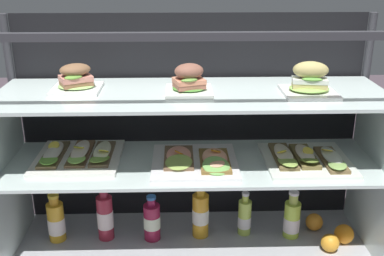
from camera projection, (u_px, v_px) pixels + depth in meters
The scene contains 22 objects.
ground_plane at pixel (192, 250), 2.04m from camera, with size 6.00×6.00×0.02m, color #4D4048.
case_base_deck at pixel (192, 245), 2.03m from camera, with size 1.56×0.50×0.03m, color #B2B5BA.
case_frame at pixel (191, 122), 1.99m from camera, with size 1.56×0.50×0.97m.
riser_lower_tier at pixel (192, 204), 1.96m from camera, with size 1.49×0.44×0.37m.
shelf_lower_glass at pixel (192, 163), 1.89m from camera, with size 1.51×0.45×0.01m, color silver.
riser_upper_tier at pixel (192, 130), 1.84m from camera, with size 1.49×0.44×0.28m.
shelf_upper_glass at pixel (192, 94), 1.79m from camera, with size 1.51×0.45×0.01m, color silver.
plated_roll_sandwich_far_right at pixel (76, 80), 1.79m from camera, with size 0.19×0.19×0.11m.
plated_roll_sandwich_far_left at pixel (189, 81), 1.76m from camera, with size 0.18×0.18×0.11m.
plated_roll_sandwich_mid_right at pixel (310, 82), 1.75m from camera, with size 0.20×0.20×0.13m.
open_sandwich_tray_left_of_center at pixel (78, 156), 1.90m from camera, with size 0.34×0.34×0.06m.
open_sandwich_tray_center at pixel (196, 160), 1.86m from camera, with size 0.34×0.34×0.06m.
open_sandwich_tray_near_left_corner at pixel (307, 159), 1.87m from camera, with size 0.34×0.34×0.06m.
juice_bottle_front_left_end at pixel (56, 221), 2.01m from camera, with size 0.07×0.07×0.22m.
juice_bottle_front_middle at pixel (105, 217), 2.01m from camera, with size 0.07×0.07×0.25m.
juice_bottle_front_right_end at pixel (152, 221), 2.02m from camera, with size 0.07×0.07×0.21m.
juice_bottle_back_center at pixel (201, 214), 2.03m from camera, with size 0.07×0.07×0.25m.
juice_bottle_front_second at pixel (245, 217), 2.06m from camera, with size 0.06×0.06×0.20m.
juice_bottle_back_left at pixel (292, 219), 2.04m from camera, with size 0.07×0.07×0.22m.
orange_fruit_beside_bottles at pixel (314, 222), 2.10m from camera, with size 0.08×0.08×0.08m, color orange.
orange_fruit_near_left_post at pixel (330, 243), 1.95m from camera, with size 0.08×0.08×0.08m, color orange.
orange_fruit_rolled_forward at pixel (344, 234), 2.00m from camera, with size 0.08×0.08×0.08m, color orange.
Camera 1 is at (-0.05, -1.72, 1.21)m, focal length 43.66 mm.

